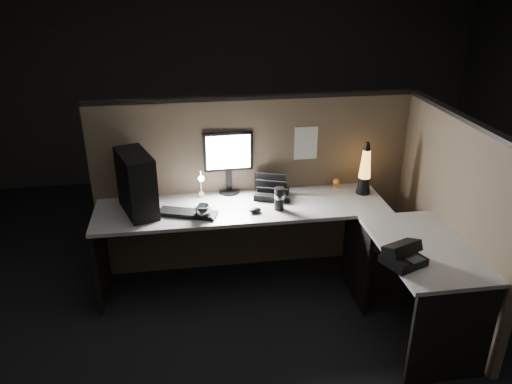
{
  "coord_description": "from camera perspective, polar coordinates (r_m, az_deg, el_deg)",
  "views": [
    {
      "loc": [
        -0.58,
        -2.92,
        2.46
      ],
      "look_at": [
        -0.08,
        0.35,
        0.96
      ],
      "focal_mm": 35.0,
      "sensor_mm": 36.0,
      "label": 1
    }
  ],
  "objects": [
    {
      "name": "desk_phone",
      "position": [
        3.32,
        16.38,
        -6.94
      ],
      "size": [
        0.3,
        0.29,
        0.14
      ],
      "rotation": [
        0.0,
        0.0,
        0.38
      ],
      "color": "black",
      "rests_on": "desk"
    },
    {
      "name": "mouse",
      "position": [
        3.83,
        -0.1,
        -2.09
      ],
      "size": [
        0.11,
        0.09,
        0.04
      ],
      "primitive_type": "ellipsoid",
      "rotation": [
        0.0,
        0.0,
        0.21
      ],
      "color": "black",
      "rests_on": "desk"
    },
    {
      "name": "floor",
      "position": [
        3.86,
        1.96,
        -15.18
      ],
      "size": [
        6.0,
        6.0,
        0.0
      ],
      "primitive_type": "plane",
      "color": "black",
      "rests_on": "ground"
    },
    {
      "name": "pinned_paper",
      "position": [
        4.16,
        5.71,
        5.57
      ],
      "size": [
        0.2,
        0.0,
        0.28
      ],
      "primitive_type": "cube",
      "color": "white",
      "rests_on": "partition_back"
    },
    {
      "name": "partition_back",
      "position": [
        4.25,
        -0.18,
        0.7
      ],
      "size": [
        2.66,
        0.06,
        1.5
      ],
      "primitive_type": "cube",
      "color": "brown",
      "rests_on": "ground"
    },
    {
      "name": "steel_mug",
      "position": [
        3.77,
        -6.09,
        -2.19
      ],
      "size": [
        0.13,
        0.13,
        0.09
      ],
      "primitive_type": "imported",
      "rotation": [
        0.0,
        0.0,
        0.07
      ],
      "color": "silver",
      "rests_on": "desk"
    },
    {
      "name": "monitor",
      "position": [
        4.08,
        -3.19,
        4.08
      ],
      "size": [
        0.4,
        0.17,
        0.52
      ],
      "rotation": [
        0.0,
        0.0,
        0.03
      ],
      "color": "black",
      "rests_on": "desk"
    },
    {
      "name": "desk",
      "position": [
        3.76,
        4.08,
        -5.61
      ],
      "size": [
        2.6,
        1.6,
        0.73
      ],
      "color": "#B5B2AB",
      "rests_on": "ground"
    },
    {
      "name": "partition_right",
      "position": [
        3.96,
        21.16,
        -2.95
      ],
      "size": [
        0.06,
        1.66,
        1.5
      ],
      "primitive_type": "cube",
      "color": "brown",
      "rests_on": "ground"
    },
    {
      "name": "room_shell",
      "position": [
        3.09,
        2.39,
        8.65
      ],
      "size": [
        6.0,
        6.0,
        6.0
      ],
      "color": "silver",
      "rests_on": "ground"
    },
    {
      "name": "keyboard",
      "position": [
        3.84,
        -7.84,
        -2.43
      ],
      "size": [
        0.47,
        0.29,
        0.02
      ],
      "primitive_type": "cube",
      "rotation": [
        0.0,
        0.0,
        -0.34
      ],
      "color": "black",
      "rests_on": "desk"
    },
    {
      "name": "lava_lamp",
      "position": [
        4.19,
        12.32,
        2.2
      ],
      "size": [
        0.12,
        0.12,
        0.44
      ],
      "color": "black",
      "rests_on": "desk"
    },
    {
      "name": "figurine",
      "position": [
        4.31,
        9.16,
        1.14
      ],
      "size": [
        0.06,
        0.06,
        0.06
      ],
      "primitive_type": "sphere",
      "color": "orange",
      "rests_on": "desk"
    },
    {
      "name": "travel_mug",
      "position": [
        3.85,
        2.67,
        -0.77
      ],
      "size": [
        0.08,
        0.08,
        0.18
      ],
      "primitive_type": "cylinder",
      "color": "black",
      "rests_on": "desk"
    },
    {
      "name": "clip_lamp",
      "position": [
        4.01,
        -6.29,
        0.9
      ],
      "size": [
        0.05,
        0.19,
        0.24
      ],
      "color": "white",
      "rests_on": "desk"
    },
    {
      "name": "organizer",
      "position": [
        4.09,
        1.78,
        0.08
      ],
      "size": [
        0.32,
        0.3,
        0.2
      ],
      "rotation": [
        0.0,
        0.0,
        -0.36
      ],
      "color": "black",
      "rests_on": "desk"
    },
    {
      "name": "pc_tower",
      "position": [
        3.86,
        -13.51,
        0.98
      ],
      "size": [
        0.34,
        0.49,
        0.48
      ],
      "primitive_type": "cube",
      "rotation": [
        0.0,
        0.0,
        0.32
      ],
      "color": "black",
      "rests_on": "desk"
    }
  ]
}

